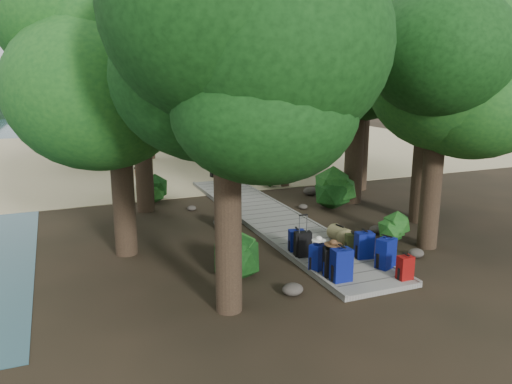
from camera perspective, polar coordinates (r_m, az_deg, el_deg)
name	(u,v)px	position (r m, az deg, el deg)	size (l,w,h in m)	color
ground	(285,229)	(15.28, 3.32, -4.25)	(120.00, 120.00, 0.00)	#2F2317
sand_beach	(169,153)	(30.15, -9.87, 4.41)	(40.00, 22.00, 0.02)	tan
boardwalk	(272,219)	(16.13, 1.80, -3.05)	(2.00, 12.00, 0.12)	gray
backpack_left_a	(341,263)	(11.32, 9.74, -8.02)	(0.44, 0.31, 0.82)	navy
backpack_left_b	(332,260)	(11.55, 8.72, -7.74)	(0.40, 0.29, 0.74)	black
backpack_left_c	(318,255)	(11.89, 7.06, -7.20)	(0.37, 0.27, 0.69)	navy
backpack_left_d	(297,239)	(13.07, 4.67, -5.40)	(0.40, 0.29, 0.61)	navy
backpack_right_a	(405,266)	(11.77, 16.68, -8.15)	(0.33, 0.24, 0.60)	maroon
backpack_right_b	(386,251)	(12.28, 14.62, -6.59)	(0.45, 0.31, 0.80)	navy
backpack_right_c	(364,244)	(12.80, 12.27, -5.80)	(0.43, 0.30, 0.73)	navy
backpack_right_d	(352,241)	(13.28, 10.91, -5.56)	(0.32, 0.23, 0.49)	#313B19
duffel_right_khaki	(339,234)	(13.98, 9.52, -4.71)	(0.41, 0.61, 0.41)	olive
suitcase_on_boardwalk	(303,244)	(12.65, 5.36, -5.97)	(0.42, 0.23, 0.65)	black
lone_suitcase_on_sand	(214,170)	(22.83, -4.77, 2.49)	(0.38, 0.22, 0.60)	black
hat_brown	(333,242)	(11.43, 8.83, -5.67)	(0.41, 0.41, 0.12)	#51351E
hat_white	(319,238)	(11.82, 7.20, -5.27)	(0.33, 0.33, 0.11)	silver
kayak	(139,169)	(24.31, -13.23, 2.55)	(0.77, 3.51, 0.35)	#AC390E
sun_lounger	(257,161)	(25.26, 0.06, 3.54)	(0.55, 1.71, 0.55)	silver
tree_right_a	(438,108)	(13.78, 20.07, 8.99)	(4.51, 4.51, 7.52)	black
tree_right_b	(432,60)	(16.23, 19.49, 14.02)	(5.61, 5.61, 10.02)	black
tree_right_c	(358,70)	(18.20, 11.56, 13.52)	(5.48, 5.48, 9.49)	black
tree_right_d	(364,58)	(20.38, 12.19, 14.73)	(5.67, 5.67, 10.40)	black
tree_right_e	(302,78)	(22.98, 5.32, 12.85)	(4.92, 4.92, 8.85)	black
tree_right_f	(317,68)	(25.86, 6.99, 13.84)	(5.45, 5.45, 9.72)	black
tree_left_a	(227,122)	(9.25, -3.37, 8.03)	(4.52, 4.52, 7.53)	black
tree_left_b	(117,96)	(12.88, -15.60, 10.53)	(4.54, 4.54, 8.18)	black
tree_left_c	(139,84)	(17.05, -13.18, 11.94)	(4.94, 4.94, 8.58)	black
tree_back_a	(146,81)	(28.04, -12.43, 12.24)	(4.85, 4.85, 8.40)	black
tree_back_b	(193,62)	(29.48, -7.19, 14.49)	(5.86, 5.86, 10.47)	black
tree_back_c	(249,83)	(30.52, -0.75, 12.30)	(4.48, 4.48, 8.07)	black
tree_back_d	(75,92)	(27.85, -20.01, 10.70)	(4.43, 4.43, 7.38)	black
palm_right_a	(286,89)	(20.76, 3.48, 11.70)	(4.71, 4.71, 8.03)	#174212
palm_right_b	(276,89)	(26.49, 2.29, 11.68)	(3.97, 3.97, 7.66)	#174212
palm_right_c	(225,88)	(27.52, -3.57, 11.76)	(4.83, 4.83, 7.68)	#174212
palm_left_a	(113,102)	(20.09, -16.02, 9.87)	(4.48, 4.48, 7.13)	#174212
rock_left_a	(293,289)	(10.90, 4.21, -11.03)	(0.46, 0.41, 0.25)	#4C473F
rock_left_b	(235,256)	(12.84, -2.43, -7.31)	(0.33, 0.29, 0.18)	#4C473F
rock_left_c	(222,222)	(15.49, -3.92, -3.44)	(0.54, 0.49, 0.30)	#4C473F
rock_left_d	(192,208)	(17.40, -7.35, -1.84)	(0.31, 0.28, 0.17)	#4C473F
rock_right_a	(416,253)	(13.60, 17.83, -6.66)	(0.41, 0.37, 0.23)	#4C473F
rock_right_b	(376,230)	(15.26, 13.55, -4.19)	(0.41, 0.37, 0.23)	#4C473F
rock_right_c	(303,207)	(17.51, 5.41, -1.68)	(0.32, 0.29, 0.18)	#4C473F
rock_right_d	(311,191)	(19.53, 6.25, 0.11)	(0.58, 0.52, 0.32)	#4C473F
shrub_left_a	(235,253)	(11.65, -2.44, -7.02)	(1.26, 1.26, 1.13)	#154617
shrub_left_b	(227,218)	(15.08, -3.31, -3.01)	(0.82, 0.82, 0.74)	#154617
shrub_left_c	(152,189)	(18.84, -11.82, 0.37)	(1.04, 1.04, 0.94)	#154617
shrub_right_a	(391,229)	(14.47, 15.15, -4.09)	(0.88, 0.88, 0.79)	#154617
shrub_right_b	(335,188)	(17.80, 8.98, 0.40)	(1.49, 1.49, 1.34)	#154617
shrub_right_c	(272,178)	(20.73, 1.88, 1.64)	(0.89, 0.89, 0.80)	#154617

